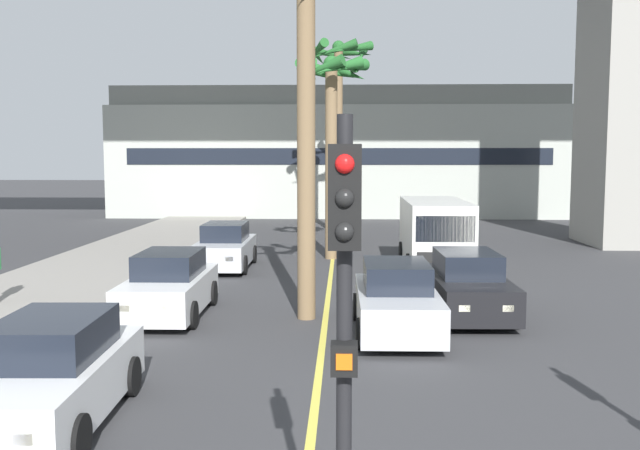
{
  "coord_description": "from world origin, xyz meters",
  "views": [
    {
      "loc": [
        0.46,
        1.08,
        3.9
      ],
      "look_at": [
        0.0,
        14.0,
        2.62
      ],
      "focal_mm": 39.68,
      "sensor_mm": 36.0,
      "label": 1
    }
  ],
  "objects": [
    {
      "name": "lane_stripe_center",
      "position": [
        0.0,
        24.0,
        0.0
      ],
      "size": [
        0.14,
        56.0,
        0.01
      ],
      "primitive_type": "cube",
      "color": "#DBCC4C",
      "rests_on": "ground"
    },
    {
      "name": "pier_building_backdrop",
      "position": [
        0.0,
        48.0,
        4.01
      ],
      "size": [
        28.65,
        8.04,
        8.14
      ],
      "color": "#ADB2A8",
      "rests_on": "ground"
    },
    {
      "name": "car_queue_front",
      "position": [
        1.59,
        16.35,
        0.72
      ],
      "size": [
        1.87,
        4.12,
        1.56
      ],
      "color": "#B7BABF",
      "rests_on": "ground"
    },
    {
      "name": "car_queue_second",
      "position": [
        -3.67,
        25.09,
        0.72
      ],
      "size": [
        1.86,
        4.11,
        1.56
      ],
      "color": "#B7BABF",
      "rests_on": "ground"
    },
    {
      "name": "car_queue_third",
      "position": [
        3.44,
        18.13,
        0.72
      ],
      "size": [
        1.91,
        4.14,
        1.56
      ],
      "color": "black",
      "rests_on": "ground"
    },
    {
      "name": "car_queue_fourth",
      "position": [
        -3.81,
        17.85,
        0.72
      ],
      "size": [
        1.86,
        4.11,
        1.56
      ],
      "color": "white",
      "rests_on": "ground"
    },
    {
      "name": "car_queue_fifth",
      "position": [
        -3.79,
        10.87,
        0.72
      ],
      "size": [
        1.94,
        4.16,
        1.56
      ],
      "color": "white",
      "rests_on": "ground"
    },
    {
      "name": "delivery_van",
      "position": [
        3.52,
        25.1,
        1.29
      ],
      "size": [
        2.17,
        5.26,
        2.36
      ],
      "color": "silver",
      "rests_on": "ground"
    },
    {
      "name": "traffic_light_median_near",
      "position": [
        0.46,
        6.24,
        2.71
      ],
      "size": [
        0.24,
        0.37,
        4.2
      ],
      "color": "black",
      "rests_on": "ground"
    },
    {
      "name": "palm_tree_near_median",
      "position": [
        -0.44,
        17.66,
        6.85
      ],
      "size": [
        3.17,
        3.23,
        8.79
      ],
      "color": "brown",
      "rests_on": "ground"
    },
    {
      "name": "palm_tree_mid_median",
      "position": [
        -0.06,
        27.52,
        5.96
      ],
      "size": [
        2.8,
        2.82,
        7.54
      ],
      "color": "brown",
      "rests_on": "ground"
    },
    {
      "name": "palm_tree_far_median",
      "position": [
        0.1,
        35.68,
        7.42
      ],
      "size": [
        3.47,
        3.53,
        9.38
      ],
      "color": "brown",
      "rests_on": "ground"
    }
  ]
}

